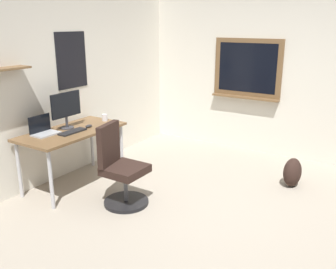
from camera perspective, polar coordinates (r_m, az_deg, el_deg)
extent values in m
plane|color=#9E9384|center=(4.10, 8.27, -13.21)|extent=(5.20, 5.20, 0.00)
cube|color=silver|center=(5.10, -17.15, 7.78)|extent=(5.00, 0.10, 2.60)
cube|color=black|center=(5.22, -14.56, 10.94)|extent=(0.52, 0.01, 0.74)
cube|color=silver|center=(5.93, 18.84, 8.80)|extent=(0.10, 5.00, 2.60)
cube|color=brown|center=(6.07, 12.07, 9.97)|extent=(0.04, 1.10, 0.90)
cube|color=black|center=(6.06, 12.02, 9.95)|extent=(0.01, 0.94, 0.76)
cube|color=brown|center=(6.10, 11.65, 5.60)|extent=(0.12, 1.10, 0.03)
cube|color=brown|center=(4.83, -14.49, 0.46)|extent=(1.35, 0.68, 0.03)
cylinder|color=#B7B7BC|center=(4.37, -17.49, -6.67)|extent=(0.04, 0.04, 0.71)
cylinder|color=#B7B7BC|center=(5.18, -7.12, -2.29)|extent=(0.04, 0.04, 0.71)
cylinder|color=#B7B7BC|center=(4.79, -21.85, -5.04)|extent=(0.04, 0.04, 0.71)
cylinder|color=#B7B7BC|center=(5.54, -11.59, -1.24)|extent=(0.04, 0.04, 0.71)
cylinder|color=black|center=(4.45, -6.40, -10.22)|extent=(0.52, 0.52, 0.04)
cylinder|color=#4C4C51|center=(4.37, -6.48, -8.01)|extent=(0.05, 0.05, 0.34)
cube|color=black|center=(4.29, -6.58, -5.40)|extent=(0.44, 0.44, 0.09)
cube|color=black|center=(4.28, -9.08, -1.47)|extent=(0.41, 0.15, 0.48)
cube|color=#ADAFB5|center=(4.72, -18.18, 0.08)|extent=(0.31, 0.21, 0.02)
cube|color=black|center=(4.77, -19.06, 1.58)|extent=(0.31, 0.01, 0.21)
cylinder|color=#38383D|center=(4.93, -15.18, 1.02)|extent=(0.17, 0.17, 0.01)
cylinder|color=#38383D|center=(4.91, -15.24, 1.88)|extent=(0.03, 0.03, 0.14)
cube|color=black|center=(4.85, -15.37, 4.43)|extent=(0.46, 0.02, 0.31)
cube|color=black|center=(4.72, -14.40, 0.41)|extent=(0.37, 0.13, 0.02)
ellipsoid|color=#262628|center=(4.90, -12.05, 1.28)|extent=(0.10, 0.06, 0.03)
cylinder|color=silver|center=(5.19, -9.66, 2.58)|extent=(0.08, 0.08, 0.09)
ellipsoid|color=black|center=(5.07, 18.50, -5.51)|extent=(0.32, 0.22, 0.37)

